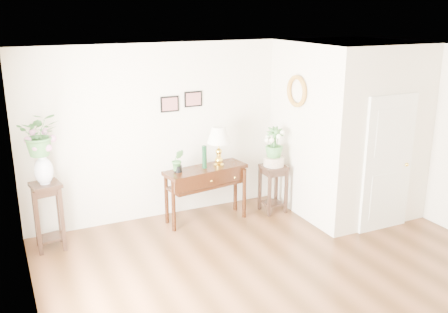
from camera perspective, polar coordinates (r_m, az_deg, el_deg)
floor at (r=6.52m, az=8.17°, el=-13.99°), size 6.00×5.50×0.02m
ceiling at (r=5.64m, az=9.36°, el=11.29°), size 6.00×5.50×0.02m
wall_back at (r=8.26m, az=-1.92°, el=3.32°), size 6.00×0.02×2.80m
wall_left at (r=5.01m, az=-21.35°, el=-6.92°), size 0.02×5.50×2.80m
partition at (r=8.52m, az=13.87°, el=3.25°), size 1.80×1.95×2.80m
door at (r=7.89m, az=18.22°, el=-0.81°), size 0.90×0.05×2.10m
art_print_left at (r=7.92m, az=-6.23°, el=5.97°), size 0.30×0.02×0.25m
art_print_right at (r=8.05m, az=-3.54°, el=6.57°), size 0.30×0.02×0.25m
wall_ornament at (r=7.95m, az=8.29°, el=7.40°), size 0.07×0.51×0.51m
console_table at (r=7.99m, az=-2.08°, el=-4.33°), size 1.39×0.64×0.89m
table_lamp at (r=7.83m, az=-0.61°, el=1.36°), size 0.47×0.47×0.64m
green_vase at (r=7.78m, az=-2.25°, el=-0.12°), size 0.09×0.09×0.36m
potted_plant at (r=7.63m, az=-5.30°, el=-0.54°), size 0.22×0.20×0.34m
plant_stand_a at (r=7.48m, az=-19.40°, el=-6.44°), size 0.44×0.44×0.98m
porcelain_vase at (r=7.24m, az=-19.94°, el=-1.22°), size 0.31×0.31×0.45m
lily_arrangement at (r=7.12m, az=-20.32°, el=2.43°), size 0.61×0.55×0.60m
plant_stand_b at (r=8.39m, az=5.61°, el=-3.66°), size 0.40×0.40×0.81m
ceramic_bowl at (r=8.23m, az=5.70°, el=-0.50°), size 0.38×0.38×0.15m
narcissus at (r=8.15m, az=5.77°, el=1.53°), size 0.37×0.37×0.53m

